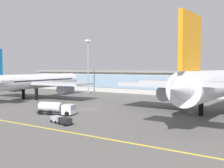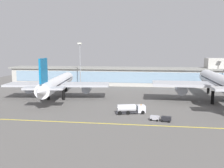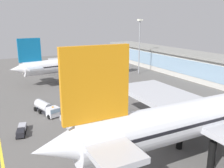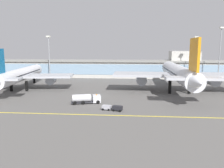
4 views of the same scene
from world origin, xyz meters
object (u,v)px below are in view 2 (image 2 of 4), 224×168
(baggage_tug_near, at_px, (161,118))
(apron_light_mast_west, at_px, (80,59))
(airliner_near_left, at_px, (57,83))
(fuel_tanker_truck, at_px, (132,109))
(airliner_near_right, at_px, (221,83))

(baggage_tug_near, height_order, apron_light_mast_west, apron_light_mast_west)
(airliner_near_left, distance_m, baggage_tug_near, 48.05)
(apron_light_mast_west, bearing_deg, fuel_tanker_truck, -58.24)
(airliner_near_left, relative_size, fuel_tanker_truck, 5.46)
(airliner_near_right, bearing_deg, apron_light_mast_west, 67.56)
(baggage_tug_near, bearing_deg, apron_light_mast_west, 138.61)
(fuel_tanker_truck, relative_size, baggage_tug_near, 1.62)
(airliner_near_right, height_order, fuel_tanker_truck, airliner_near_right)
(airliner_near_left, bearing_deg, apron_light_mast_west, -11.94)
(airliner_near_right, distance_m, baggage_tug_near, 36.68)
(airliner_near_left, relative_size, airliner_near_right, 0.87)
(baggage_tug_near, bearing_deg, airliner_near_right, 64.24)
(airliner_near_left, height_order, baggage_tug_near, airliner_near_left)
(fuel_tanker_truck, bearing_deg, airliner_near_left, 131.79)
(baggage_tug_near, distance_m, apron_light_mast_west, 66.65)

